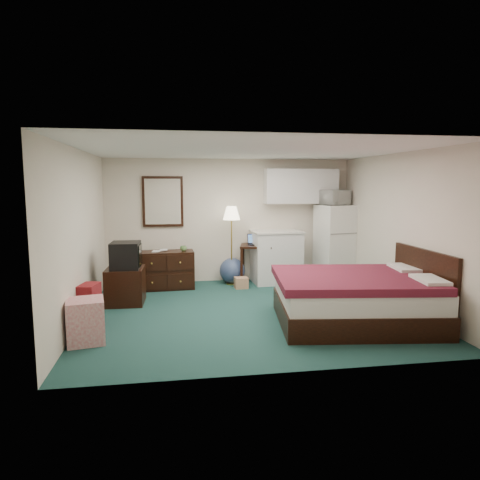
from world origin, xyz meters
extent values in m
cube|color=#13332F|center=(0.00, 0.00, 0.00)|extent=(5.00, 4.50, 0.01)
cube|color=beige|center=(0.00, 0.00, 2.50)|extent=(5.00, 4.50, 0.01)
cube|color=beige|center=(0.00, 2.25, 1.25)|extent=(5.00, 0.01, 2.50)
cube|color=beige|center=(0.00, -2.25, 1.25)|extent=(5.00, 0.01, 2.50)
cube|color=beige|center=(-2.50, 0.00, 1.25)|extent=(0.01, 4.50, 2.50)
cube|color=beige|center=(2.50, 0.00, 1.25)|extent=(0.01, 4.50, 2.50)
sphere|color=navy|center=(0.01, 1.96, 0.26)|extent=(0.63, 0.63, 0.51)
imported|color=white|center=(2.11, 1.86, 1.76)|extent=(0.63, 0.54, 0.38)
imported|color=#9B7054|center=(-1.56, 1.70, 0.83)|extent=(0.15, 0.03, 0.20)
imported|color=#9B7054|center=(-1.43, 1.83, 0.82)|extent=(0.15, 0.03, 0.20)
imported|color=#5F904C|center=(-0.97, 1.68, 0.79)|extent=(0.13, 0.10, 0.13)
camera|label=1|loc=(-1.17, -6.45, 1.99)|focal=32.00mm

